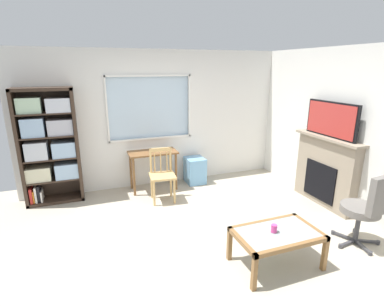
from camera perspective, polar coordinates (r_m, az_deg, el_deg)
ground at (r=4.15m, az=1.12°, el=-16.22°), size 5.92×5.44×0.02m
wall_back_with_window at (r=5.70m, az=-6.90°, el=6.26°), size 4.92×0.15×2.52m
wall_right at (r=5.09m, az=28.66°, el=3.48°), size 0.12×4.64×2.52m
bookshelf at (r=5.39m, az=-25.73°, el=1.67°), size 0.90×0.38×1.91m
desk_under_window at (r=5.48m, az=-7.52°, el=-0.96°), size 0.88×0.44×0.73m
wooden_chair at (r=5.06m, az=-5.76°, el=-4.04°), size 0.46×0.44×0.90m
plastic_drawer_unit at (r=5.87m, az=0.56°, el=-3.23°), size 0.35×0.40×0.50m
fireplace at (r=5.34m, az=24.22°, el=-3.03°), size 0.26×1.27×1.15m
tv at (r=5.13m, az=25.18°, el=5.94°), size 0.06×0.98×0.55m
office_chair at (r=4.32m, az=30.68°, el=-8.77°), size 0.57×0.58×1.00m
coffee_table at (r=3.63m, az=16.00°, el=-15.11°), size 0.96×0.60×0.43m
sippy_cup at (r=3.56m, az=15.48°, el=-13.69°), size 0.07×0.07×0.09m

